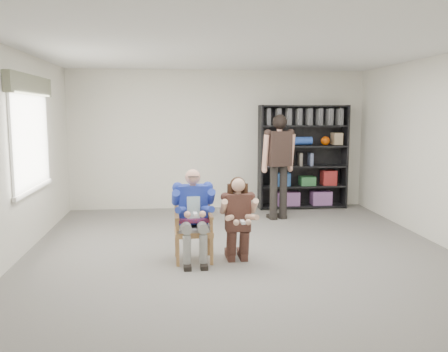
{
  "coord_description": "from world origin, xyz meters",
  "views": [
    {
      "loc": [
        -0.91,
        -6.11,
        1.97
      ],
      "look_at": [
        -0.2,
        0.6,
        1.05
      ],
      "focal_mm": 38.0,
      "sensor_mm": 36.0,
      "label": 1
    }
  ],
  "objects_px": {
    "armchair": "(193,226)",
    "seated_man": "(193,215)",
    "kneeling_woman": "(238,220)",
    "bookshelf": "(303,157)",
    "standing_man": "(279,168)"
  },
  "relations": [
    {
      "from": "bookshelf",
      "to": "armchair",
      "type": "bearing_deg",
      "value": -125.88
    },
    {
      "from": "armchair",
      "to": "bookshelf",
      "type": "height_order",
      "value": "bookshelf"
    },
    {
      "from": "armchair",
      "to": "seated_man",
      "type": "distance_m",
      "value": 0.14
    },
    {
      "from": "seated_man",
      "to": "standing_man",
      "type": "height_order",
      "value": "standing_man"
    },
    {
      "from": "kneeling_woman",
      "to": "bookshelf",
      "type": "height_order",
      "value": "bookshelf"
    },
    {
      "from": "bookshelf",
      "to": "standing_man",
      "type": "bearing_deg",
      "value": -126.09
    },
    {
      "from": "armchair",
      "to": "kneeling_woman",
      "type": "height_order",
      "value": "kneeling_woman"
    },
    {
      "from": "armchair",
      "to": "seated_man",
      "type": "height_order",
      "value": "seated_man"
    },
    {
      "from": "armchair",
      "to": "seated_man",
      "type": "xyz_separation_m",
      "value": [
        0.0,
        0.0,
        0.14
      ]
    },
    {
      "from": "seated_man",
      "to": "kneeling_woman",
      "type": "bearing_deg",
      "value": -13.33
    },
    {
      "from": "standing_man",
      "to": "bookshelf",
      "type": "bearing_deg",
      "value": 40.09
    },
    {
      "from": "armchair",
      "to": "seated_man",
      "type": "bearing_deg",
      "value": 0.0
    },
    {
      "from": "seated_man",
      "to": "armchair",
      "type": "bearing_deg",
      "value": 0.0
    },
    {
      "from": "seated_man",
      "to": "standing_man",
      "type": "distance_m",
      "value": 2.85
    },
    {
      "from": "seated_man",
      "to": "kneeling_woman",
      "type": "relative_size",
      "value": 1.09
    }
  ]
}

